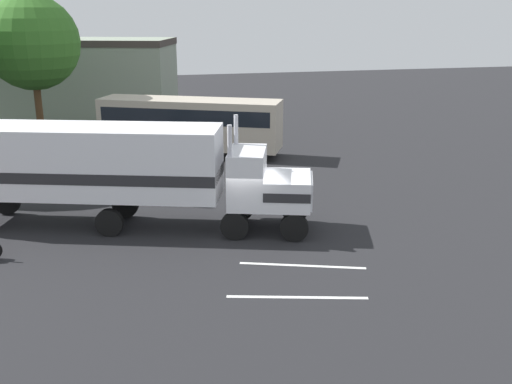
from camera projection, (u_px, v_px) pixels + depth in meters
The scene contains 8 objects.
ground_plane at pixel (251, 233), 23.62m from camera, with size 120.00×120.00×0.00m, color #232326.
lane_stripe_near at pixel (302, 266), 20.60m from camera, with size 4.40×0.16×0.01m, color silver.
lane_stripe_mid at pixel (297, 297), 18.34m from camera, with size 4.40×0.16×0.01m, color silver.
semi_truck at pixel (117, 167), 23.65m from camera, with size 14.20×6.92×4.50m.
person_bystander at pixel (177, 186), 26.80m from camera, with size 0.34×0.46×1.63m.
parked_bus at pixel (190, 121), 35.80m from camera, with size 11.00×7.13×3.40m.
tree_left at pixel (32, 43), 35.88m from camera, with size 5.75×5.75×9.50m.
building_backdrop at pixel (81, 77), 47.15m from camera, with size 15.67×10.37×6.36m.
Camera 1 is at (-5.22, -21.45, 8.56)m, focal length 41.48 mm.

